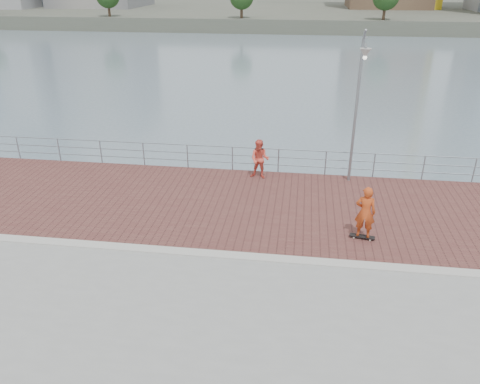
# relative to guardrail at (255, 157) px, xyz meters

# --- Properties ---
(water) EXTENTS (400.00, 400.00, 0.00)m
(water) POSITION_rel_guardrail_xyz_m (-0.00, -7.00, -2.69)
(water) COLOR slate
(water) RESTS_ON ground
(brick_lane) EXTENTS (40.00, 6.80, 0.02)m
(brick_lane) POSITION_rel_guardrail_xyz_m (-0.00, -3.40, -0.68)
(brick_lane) COLOR brown
(brick_lane) RESTS_ON seawall
(curb) EXTENTS (40.00, 0.40, 0.06)m
(curb) POSITION_rel_guardrail_xyz_m (-0.00, -7.00, -0.66)
(curb) COLOR #B7B5AD
(curb) RESTS_ON seawall
(far_shore) EXTENTS (320.00, 95.00, 2.50)m
(far_shore) POSITION_rel_guardrail_xyz_m (-0.00, 115.50, -1.44)
(far_shore) COLOR #4C5142
(far_shore) RESTS_ON ground
(guardrail) EXTENTS (39.06, 0.06, 1.13)m
(guardrail) POSITION_rel_guardrail_xyz_m (0.00, 0.00, 0.00)
(guardrail) COLOR #8C9EA8
(guardrail) RESTS_ON brick_lane
(street_lamp) EXTENTS (0.43, 1.26, 5.92)m
(street_lamp) POSITION_rel_guardrail_xyz_m (4.07, -0.93, 3.51)
(street_lamp) COLOR gray
(street_lamp) RESTS_ON brick_lane
(skateboard) EXTENTS (0.85, 0.35, 0.10)m
(skateboard) POSITION_rel_guardrail_xyz_m (4.17, -5.36, -0.60)
(skateboard) COLOR black
(skateboard) RESTS_ON brick_lane
(skateboarder) EXTENTS (0.72, 0.54, 1.81)m
(skateboarder) POSITION_rel_guardrail_xyz_m (4.17, -5.36, 0.32)
(skateboarder) COLOR #C04419
(skateboarder) RESTS_ON skateboard
(bystander) EXTENTS (0.93, 0.78, 1.71)m
(bystander) POSITION_rel_guardrail_xyz_m (0.27, -0.74, 0.18)
(bystander) COLOR #F15947
(bystander) RESTS_ON brick_lane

